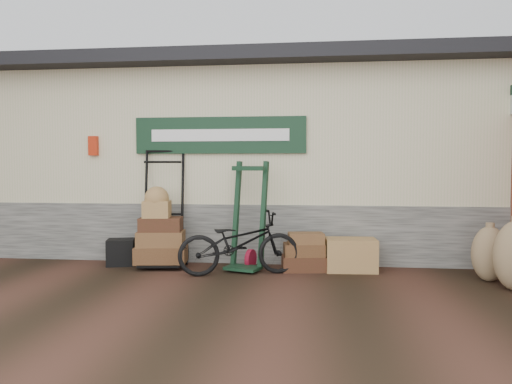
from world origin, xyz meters
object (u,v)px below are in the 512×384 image
(wicker_hamper, at_px, (351,255))
(bicycle, at_px, (239,240))
(green_barrow, at_px, (248,216))
(porter_trolley, at_px, (163,206))
(suitcase_stack, at_px, (304,251))
(black_trunk, at_px, (121,252))

(wicker_hamper, bearing_deg, bicycle, -163.79)
(green_barrow, relative_size, bicycle, 0.93)
(porter_trolley, relative_size, wicker_hamper, 2.51)
(porter_trolley, relative_size, suitcase_stack, 2.86)
(porter_trolley, height_order, wicker_hamper, porter_trolley)
(black_trunk, height_order, bicycle, bicycle)
(black_trunk, distance_m, bicycle, 1.94)
(suitcase_stack, relative_size, black_trunk, 1.57)
(green_barrow, bearing_deg, porter_trolley, -168.59)
(wicker_hamper, xyz_separation_m, bicycle, (-1.54, -0.45, 0.25))
(green_barrow, xyz_separation_m, bicycle, (-0.08, -0.35, -0.29))
(porter_trolley, height_order, green_barrow, porter_trolley)
(wicker_hamper, bearing_deg, black_trunk, -179.94)
(green_barrow, xyz_separation_m, black_trunk, (-1.94, 0.09, -0.58))
(green_barrow, relative_size, suitcase_stack, 2.51)
(porter_trolley, distance_m, bicycle, 1.39)
(black_trunk, bearing_deg, green_barrow, -2.61)
(porter_trolley, relative_size, black_trunk, 4.51)
(bicycle, bearing_deg, green_barrow, -28.98)
(green_barrow, distance_m, suitcase_stack, 0.94)
(green_barrow, height_order, suitcase_stack, green_barrow)
(suitcase_stack, height_order, wicker_hamper, suitcase_stack)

